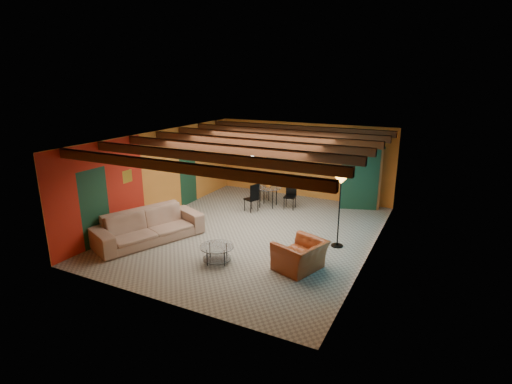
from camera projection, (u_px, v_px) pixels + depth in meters
The scene contains 11 objects.
room at pixel (255, 150), 10.68m from camera, with size 6.52×8.01×2.71m.
sofa at pixel (149, 226), 10.58m from camera, with size 2.86×1.12×0.83m, color #8D6D5B.
armchair at pixel (300, 255), 9.00m from camera, with size 1.07×0.93×0.69m, color maroon.
coffee_table at pixel (217, 254), 9.40m from camera, with size 0.82×0.82×0.42m, color silver, non-canonical shape.
dining_table at pixel (268, 193), 13.37m from camera, with size 1.83×1.83×0.95m, color silver, non-canonical shape.
armoire at pixel (362, 177), 13.18m from camera, with size 1.17×0.58×2.06m, color brown.
floor_lamp at pixel (339, 211), 10.07m from camera, with size 0.39×0.39×1.92m, color black, non-canonical shape.
ceiling_fan at pixel (253, 151), 10.58m from camera, with size 1.50×1.50×0.44m, color #472614, non-canonical shape.
painting at pixel (280, 150), 14.56m from camera, with size 1.05×0.03×0.65m, color black.
potted_plant at pixel (365, 140), 12.82m from camera, with size 0.41×0.36×0.46m, color #26661E.
vase at pixel (268, 177), 13.21m from camera, with size 0.17×0.17×0.17m, color orange.
Camera 1 is at (4.79, -9.30, 4.28)m, focal length 27.69 mm.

